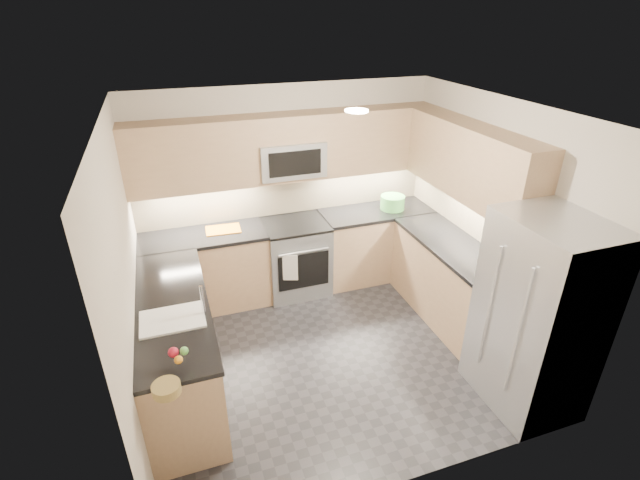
{
  "coord_description": "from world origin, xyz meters",
  "views": [
    {
      "loc": [
        -1.36,
        -3.59,
        3.27
      ],
      "look_at": [
        0.0,
        0.35,
        1.15
      ],
      "focal_mm": 26.0,
      "sensor_mm": 36.0,
      "label": 1
    }
  ],
  "objects_px": {
    "gas_range": "(296,258)",
    "refrigerator": "(538,316)",
    "fruit_basket": "(166,389)",
    "microwave": "(290,158)",
    "cutting_board": "(223,230)",
    "utensil_bowl": "(392,202)"
  },
  "relations": [
    {
      "from": "gas_range",
      "to": "refrigerator",
      "type": "xyz_separation_m",
      "value": [
        1.45,
        -2.43,
        0.45
      ]
    },
    {
      "from": "refrigerator",
      "to": "utensil_bowl",
      "type": "relative_size",
      "value": 5.9
    },
    {
      "from": "gas_range",
      "to": "cutting_board",
      "type": "height_order",
      "value": "cutting_board"
    },
    {
      "from": "fruit_basket",
      "to": "utensil_bowl",
      "type": "bearing_deg",
      "value": 39.26
    },
    {
      "from": "gas_range",
      "to": "utensil_bowl",
      "type": "height_order",
      "value": "utensil_bowl"
    },
    {
      "from": "microwave",
      "to": "cutting_board",
      "type": "xyz_separation_m",
      "value": [
        -0.85,
        -0.05,
        -0.75
      ]
    },
    {
      "from": "refrigerator",
      "to": "utensil_bowl",
      "type": "bearing_deg",
      "value": 93.64
    },
    {
      "from": "microwave",
      "to": "refrigerator",
      "type": "relative_size",
      "value": 0.42
    },
    {
      "from": "microwave",
      "to": "utensil_bowl",
      "type": "height_order",
      "value": "microwave"
    },
    {
      "from": "refrigerator",
      "to": "cutting_board",
      "type": "height_order",
      "value": "refrigerator"
    },
    {
      "from": "gas_range",
      "to": "refrigerator",
      "type": "distance_m",
      "value": 2.86
    },
    {
      "from": "microwave",
      "to": "refrigerator",
      "type": "xyz_separation_m",
      "value": [
        1.45,
        -2.55,
        -0.8
      ]
    },
    {
      "from": "refrigerator",
      "to": "cutting_board",
      "type": "relative_size",
      "value": 4.58
    },
    {
      "from": "gas_range",
      "to": "fruit_basket",
      "type": "bearing_deg",
      "value": -123.94
    },
    {
      "from": "fruit_basket",
      "to": "microwave",
      "type": "bearing_deg",
      "value": 57.42
    },
    {
      "from": "refrigerator",
      "to": "utensil_bowl",
      "type": "height_order",
      "value": "refrigerator"
    },
    {
      "from": "refrigerator",
      "to": "cutting_board",
      "type": "distance_m",
      "value": 3.39
    },
    {
      "from": "gas_range",
      "to": "microwave",
      "type": "xyz_separation_m",
      "value": [
        0.0,
        0.12,
        1.24
      ]
    },
    {
      "from": "microwave",
      "to": "refrigerator",
      "type": "height_order",
      "value": "microwave"
    },
    {
      "from": "microwave",
      "to": "fruit_basket",
      "type": "distance_m",
      "value": 3.02
    },
    {
      "from": "microwave",
      "to": "fruit_basket",
      "type": "xyz_separation_m",
      "value": [
        -1.58,
        -2.47,
        -0.73
      ]
    },
    {
      "from": "gas_range",
      "to": "utensil_bowl",
      "type": "bearing_deg",
      "value": 0.12
    }
  ]
}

